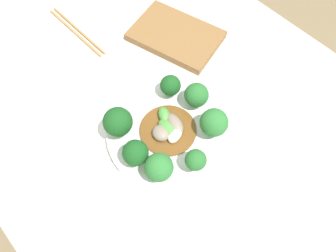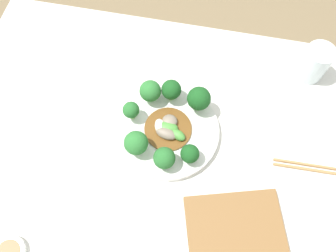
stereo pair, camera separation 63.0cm
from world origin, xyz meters
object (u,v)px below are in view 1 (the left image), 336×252
(broccoli_south, at_px, (135,153))
(broccoli_north, at_px, (196,95))
(plate, at_px, (168,133))
(chopsticks, at_px, (77,31))
(broccoli_northwest, at_px, (170,86))
(broccoli_northeast, at_px, (214,123))
(cutting_board, at_px, (176,36))
(broccoli_southwest, at_px, (118,122))
(broccoli_east, at_px, (196,160))
(broccoli_southeast, at_px, (159,167))
(stirfry_center, at_px, (169,128))

(broccoli_south, xyz_separation_m, broccoli_north, (-0.02, 0.18, -0.00))
(plate, bearing_deg, broccoli_south, -83.87)
(plate, relative_size, chopsticks, 1.20)
(broccoli_south, height_order, broccoli_north, broccoli_south)
(broccoli_northwest, relative_size, broccoli_northeast, 0.81)
(broccoli_northeast, xyz_separation_m, cutting_board, (-0.25, 0.13, -0.05))
(broccoli_southwest, relative_size, cutting_board, 0.31)
(broccoli_east, xyz_separation_m, broccoli_south, (-0.09, -0.07, 0.00))
(plate, relative_size, cutting_board, 1.04)
(broccoli_southeast, xyz_separation_m, cutting_board, (-0.25, 0.27, -0.05))
(broccoli_northwest, relative_size, broccoli_north, 0.90)
(chopsticks, bearing_deg, cutting_board, 43.31)
(broccoli_northwest, bearing_deg, plate, -45.20)
(broccoli_northeast, bearing_deg, broccoli_north, 162.94)
(plate, relative_size, broccoli_southwest, 3.42)
(broccoli_south, xyz_separation_m, cutting_board, (-0.20, 0.29, -0.05))
(plate, relative_size, broccoli_east, 4.34)
(broccoli_east, relative_size, broccoli_northwest, 1.07)
(broccoli_east, xyz_separation_m, broccoli_northwest, (-0.16, 0.08, -0.00))
(broccoli_southwest, xyz_separation_m, stirfry_center, (0.06, 0.08, -0.04))
(broccoli_south, relative_size, broccoli_northeast, 0.96)
(broccoli_east, relative_size, broccoli_northeast, 0.87)
(broccoli_northeast, bearing_deg, stirfry_center, -134.77)
(broccoli_east, bearing_deg, broccoli_north, 135.08)
(broccoli_east, height_order, chopsticks, broccoli_east)
(cutting_board, bearing_deg, stirfry_center, -45.73)
(chopsticks, bearing_deg, broccoli_northwest, 7.58)
(broccoli_east, height_order, broccoli_southwest, broccoli_southwest)
(stirfry_center, bearing_deg, broccoli_south, -83.67)
(broccoli_east, xyz_separation_m, broccoli_northeast, (-0.03, 0.08, 0.00))
(stirfry_center, bearing_deg, chopsticks, 176.71)
(broccoli_north, height_order, cutting_board, broccoli_north)
(broccoli_east, xyz_separation_m, broccoli_southeast, (-0.03, -0.06, 0.00))
(broccoli_southwest, bearing_deg, stirfry_center, 51.63)
(broccoli_northeast, xyz_separation_m, chopsticks, (-0.44, -0.04, -0.06))
(chopsticks, bearing_deg, broccoli_north, 9.92)
(chopsticks, bearing_deg, plate, -3.58)
(broccoli_south, distance_m, broccoli_southeast, 0.05)
(broccoli_east, distance_m, broccoli_north, 0.15)
(broccoli_north, distance_m, cutting_board, 0.22)
(plate, relative_size, broccoli_south, 3.94)
(broccoli_south, xyz_separation_m, broccoli_northwest, (-0.07, 0.16, -0.01))
(broccoli_south, bearing_deg, cutting_board, 124.85)
(broccoli_east, height_order, stirfry_center, broccoli_east)
(plate, xyz_separation_m, chopsticks, (-0.38, 0.02, -0.01))
(broccoli_north, bearing_deg, broccoli_northwest, -157.78)
(plate, distance_m, stirfry_center, 0.02)
(broccoli_east, bearing_deg, broccoli_southwest, -159.23)
(broccoli_northwest, xyz_separation_m, chopsticks, (-0.31, -0.04, -0.05))
(broccoli_south, relative_size, cutting_board, 0.26)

